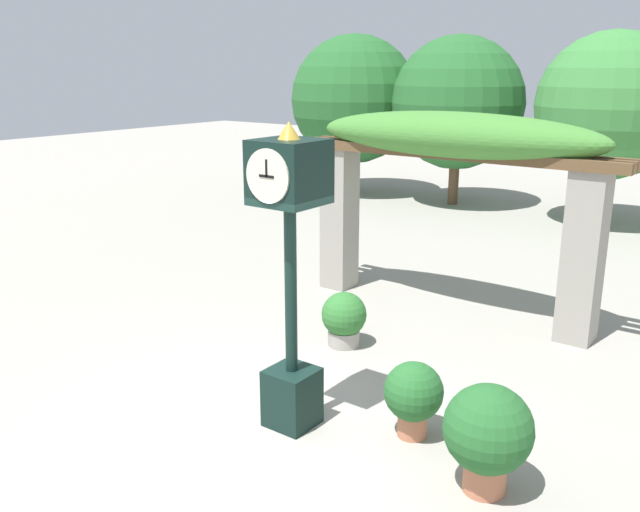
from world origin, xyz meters
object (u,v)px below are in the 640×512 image
(pedestal_clock, at_px, (290,258))
(potted_plant_far_left, at_px, (413,395))
(potted_plant_near_left, at_px, (488,433))
(potted_plant_near_right, at_px, (344,318))

(pedestal_clock, height_order, potted_plant_far_left, pedestal_clock)
(potted_plant_near_left, bearing_deg, potted_plant_near_right, 145.97)
(pedestal_clock, xyz_separation_m, potted_plant_far_left, (1.16, 0.56, -1.39))
(pedestal_clock, height_order, potted_plant_near_left, pedestal_clock)
(pedestal_clock, xyz_separation_m, potted_plant_near_right, (-0.77, 2.09, -1.46))
(potted_plant_far_left, bearing_deg, pedestal_clock, -154.43)
(pedestal_clock, xyz_separation_m, potted_plant_near_left, (2.16, 0.11, -1.28))
(potted_plant_near_right, relative_size, potted_plant_far_left, 0.93)
(potted_plant_near_right, bearing_deg, potted_plant_far_left, -38.38)
(pedestal_clock, relative_size, potted_plant_near_left, 3.12)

